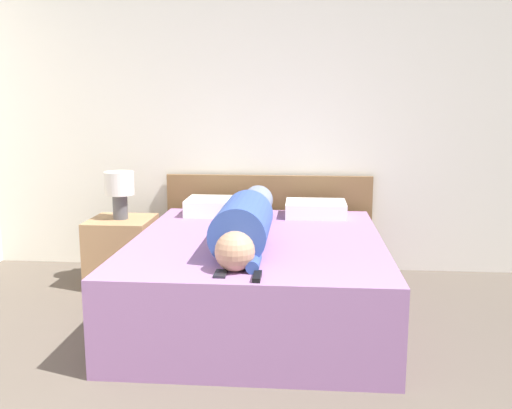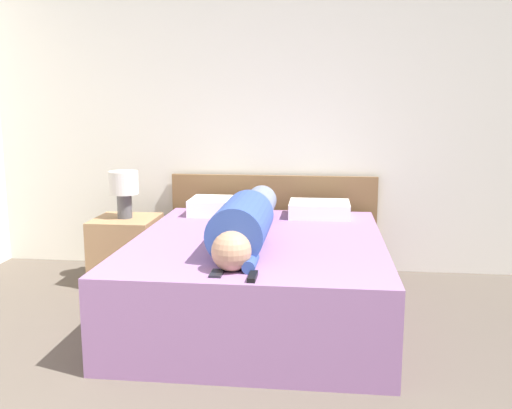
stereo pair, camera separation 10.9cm
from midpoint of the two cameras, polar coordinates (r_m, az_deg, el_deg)
name	(u,v)px [view 2 (the right image)]	position (r m, az deg, el deg)	size (l,w,h in m)	color
wall_back	(269,117)	(4.84, 1.92, 8.78)	(5.96, 0.06, 2.60)	silver
bed	(259,277)	(3.83, 1.08, -7.29)	(1.62, 1.97, 0.54)	#936699
headboard	(273,222)	(4.88, 2.35, -1.81)	(1.74, 0.04, 0.81)	brown
nightstand	(126,250)	(4.65, -12.17, -4.48)	(0.48, 0.50, 0.52)	#A37A51
table_lamp	(124,188)	(4.55, -12.41, 1.65)	(0.23, 0.23, 0.37)	#4C4C51
person_lying	(247,221)	(3.61, -0.05, -1.64)	(0.32, 1.65, 0.32)	tan
pillow_near_headboard	(222,206)	(4.53, -2.77, -0.19)	(0.49, 0.36, 0.13)	white
pillow_second	(319,209)	(4.47, 7.05, -0.47)	(0.46, 0.36, 0.12)	white
tv_remote	(253,276)	(2.91, 0.75, -7.22)	(0.04, 0.15, 0.02)	black
cell_phone	(217,273)	(2.98, -2.89, -6.90)	(0.06, 0.13, 0.01)	black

